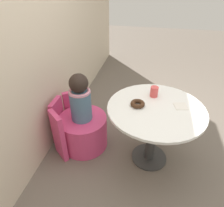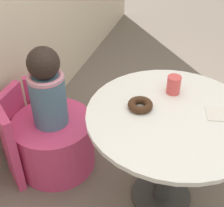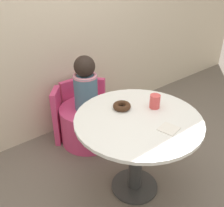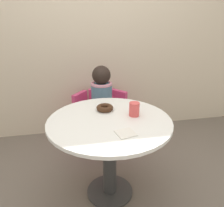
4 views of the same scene
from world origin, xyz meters
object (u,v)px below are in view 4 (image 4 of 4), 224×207
object	(u,v)px
tub_chair	(102,128)
donut	(105,108)
child_figure	(102,91)
cup	(134,109)
round_table	(110,137)

from	to	relation	value
tub_chair	donut	bearing A→B (deg)	-96.20
tub_chair	donut	world-z (taller)	donut
child_figure	cup	world-z (taller)	child_figure
round_table	child_figure	xyz separation A→B (m)	(0.06, 0.75, 0.11)
round_table	donut	distance (m)	0.23
tub_chair	cup	xyz separation A→B (m)	(0.13, -0.72, 0.52)
child_figure	cup	bearing A→B (deg)	-79.44
cup	tub_chair	bearing A→B (deg)	100.56
round_table	tub_chair	world-z (taller)	round_table
donut	cup	size ratio (longest dim) A/B	1.29
round_table	cup	distance (m)	0.27
tub_chair	cup	world-z (taller)	cup
donut	round_table	bearing A→B (deg)	-88.27
tub_chair	cup	distance (m)	0.90
child_figure	donut	size ratio (longest dim) A/B	3.91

